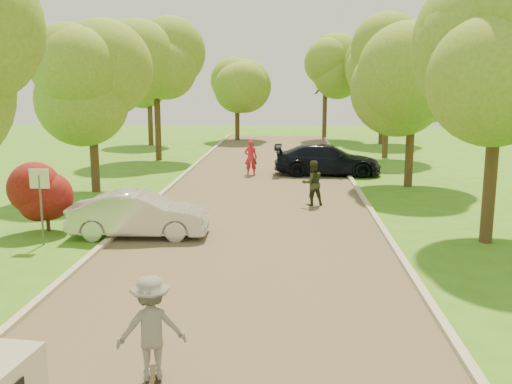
% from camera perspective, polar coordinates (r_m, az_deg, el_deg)
% --- Properties ---
extents(ground, '(100.00, 100.00, 0.00)m').
position_cam_1_polar(ground, '(12.14, -2.23, -10.98)').
color(ground, '#3B741B').
rests_on(ground, ground).
extents(road, '(8.00, 60.00, 0.01)m').
position_cam_1_polar(road, '(19.76, 0.00, -2.32)').
color(road, '#4C4438').
rests_on(road, ground).
extents(curb_left, '(0.18, 60.00, 0.12)m').
position_cam_1_polar(curb_left, '(20.38, -11.44, -1.97)').
color(curb_left, '#B2AD9E').
rests_on(curb_left, ground).
extents(curb_right, '(0.18, 60.00, 0.12)m').
position_cam_1_polar(curb_right, '(19.94, 11.71, -2.27)').
color(curb_right, '#B2AD9E').
rests_on(curb_right, ground).
extents(street_sign, '(0.55, 0.06, 2.17)m').
position_cam_1_polar(street_sign, '(16.97, -20.79, 0.14)').
color(street_sign, '#59595E').
rests_on(street_sign, ground).
extents(red_shrub, '(1.70, 1.70, 1.95)m').
position_cam_1_polar(red_shrub, '(18.60, -20.24, -0.39)').
color(red_shrub, '#382619').
rests_on(red_shrub, ground).
extents(tree_l_midb, '(4.30, 4.20, 6.62)m').
position_cam_1_polar(tree_l_midb, '(24.53, -15.81, 10.63)').
color(tree_l_midb, '#382619').
rests_on(tree_l_midb, ground).
extents(tree_l_far, '(4.92, 4.80, 7.79)m').
position_cam_1_polar(tree_l_far, '(34.06, -9.62, 12.33)').
color(tree_l_far, '#382619').
rests_on(tree_l_far, ground).
extents(tree_r_mida, '(5.13, 5.00, 7.95)m').
position_cam_1_polar(tree_r_mida, '(17.28, 23.99, 13.35)').
color(tree_r_mida, '#382619').
rests_on(tree_r_mida, ground).
extents(tree_r_midb, '(4.51, 4.40, 7.01)m').
position_cam_1_polar(tree_r_midb, '(25.80, 15.90, 11.28)').
color(tree_r_midb, '#382619').
rests_on(tree_r_midb, ground).
extents(tree_r_far, '(5.33, 5.20, 8.34)m').
position_cam_1_polar(tree_r_far, '(35.76, 13.51, 12.69)').
color(tree_r_far, '#382619').
rests_on(tree_r_far, ground).
extents(tree_bg_a, '(5.12, 5.00, 7.72)m').
position_cam_1_polar(tree_bg_a, '(42.39, -10.39, 11.78)').
color(tree_bg_a, '#382619').
rests_on(tree_bg_a, ground).
extents(tree_bg_b, '(5.12, 5.00, 7.95)m').
position_cam_1_polar(tree_bg_b, '(43.80, 12.95, 11.94)').
color(tree_bg_b, '#382619').
rests_on(tree_bg_b, ground).
extents(tree_bg_c, '(4.92, 4.80, 7.33)m').
position_cam_1_polar(tree_bg_c, '(45.38, -1.64, 11.51)').
color(tree_bg_c, '#382619').
rests_on(tree_bg_c, ground).
extents(tree_bg_d, '(5.12, 5.00, 7.72)m').
position_cam_1_polar(tree_bg_d, '(47.32, 7.24, 11.76)').
color(tree_bg_d, '#382619').
rests_on(tree_bg_d, ground).
extents(silver_sedan, '(4.13, 1.58, 1.34)m').
position_cam_1_polar(silver_sedan, '(17.26, -11.59, -2.22)').
color(silver_sedan, silver).
rests_on(silver_sedan, ground).
extents(dark_sedan, '(5.26, 2.14, 1.53)m').
position_cam_1_polar(dark_sedan, '(28.49, 7.14, 3.22)').
color(dark_sedan, black).
rests_on(dark_sedan, ground).
extents(longboard, '(0.46, 0.86, 0.10)m').
position_cam_1_polar(longboard, '(9.26, -10.25, -17.86)').
color(longboard, black).
rests_on(longboard, ground).
extents(skateboarder, '(1.17, 0.87, 1.61)m').
position_cam_1_polar(skateboarder, '(8.90, -10.43, -13.21)').
color(skateboarder, slate).
rests_on(skateboarder, longboard).
extents(person_striped, '(0.66, 0.46, 1.73)m').
position_cam_1_polar(person_striped, '(28.27, -0.52, 3.45)').
color(person_striped, red).
rests_on(person_striped, ground).
extents(person_olive, '(0.98, 0.86, 1.70)m').
position_cam_1_polar(person_olive, '(21.27, 5.66, 0.89)').
color(person_olive, '#2A301D').
rests_on(person_olive, ground).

